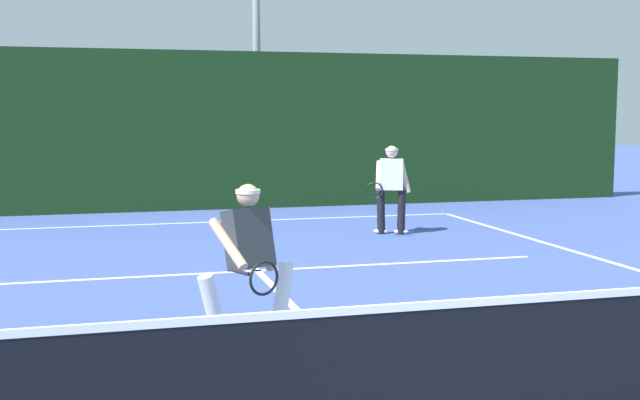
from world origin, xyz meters
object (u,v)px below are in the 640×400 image
Objects in this scene: player_far at (391,186)px; tennis_ball at (145,353)px; player_near at (249,261)px; light_pole at (256,16)px.

player_far is 23.69× the size of tennis_ball.
light_pole is (2.41, 12.21, 3.58)m from player_near.
light_pole is (3.33, 12.11, 4.37)m from tennis_ball.
player_far is at bearing -78.02° from light_pole.
player_near is 0.21× the size of light_pole.
player_near reaches higher than tennis_ball.
player_far is 7.76m from tennis_ball.
player_near is 23.11× the size of tennis_ball.
light_pole reaches higher than tennis_ball.
light_pole is at bearing -126.59° from player_near.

